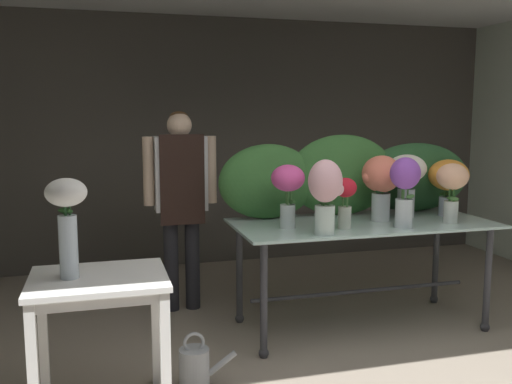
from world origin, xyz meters
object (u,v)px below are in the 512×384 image
side_table_white (99,296)px  vase_peach_carnations (452,184)px  vase_blush_snapdragons (326,191)px  vase_ivory_lilies (406,176)px  vase_crimson_tulips (344,198)px  vase_fuchsia_dahlias (288,187)px  florist (181,189)px  vase_sunset_ranunculus (448,179)px  vase_white_roses_tall (67,215)px  vase_coral_peonies (382,180)px  watering_can (195,367)px  vase_violet_freesia (405,186)px  display_table_glass (362,238)px

side_table_white → vase_peach_carnations: bearing=12.5°
vase_blush_snapdragons → vase_ivory_lilies: bearing=26.7°
vase_peach_carnations → vase_ivory_lilies: bearing=122.5°
vase_crimson_tulips → vase_fuchsia_dahlias: bearing=162.7°
side_table_white → florist: florist is taller
vase_sunset_ranunculus → vase_crimson_tulips: bearing=-166.3°
vase_white_roses_tall → vase_fuchsia_dahlias: bearing=26.2°
side_table_white → vase_blush_snapdragons: (1.47, 0.44, 0.45)m
side_table_white → florist: (0.66, 1.53, 0.35)m
vase_sunset_ranunculus → vase_coral_peonies: size_ratio=0.91×
vase_crimson_tulips → watering_can: size_ratio=1.02×
vase_ivory_lilies → watering_can: size_ratio=1.39×
florist → vase_violet_freesia: florist is taller
vase_white_roses_tall → vase_blush_snapdragons: bearing=15.2°
vase_violet_freesia → watering_can: (-1.56, -0.35, -0.99)m
vase_ivory_lilies → vase_crimson_tulips: bearing=-156.8°
florist → vase_blush_snapdragons: florist is taller
vase_white_roses_tall → watering_can: size_ratio=1.49×
side_table_white → vase_ivory_lilies: bearing=20.5°
side_table_white → vase_fuchsia_dahlias: bearing=28.6°
side_table_white → vase_white_roses_tall: bearing=179.8°
vase_violet_freesia → vase_white_roses_tall: vase_violet_freesia is taller
vase_sunset_ranunculus → vase_coral_peonies: bearing=-175.5°
florist → vase_peach_carnations: size_ratio=3.70×
vase_ivory_lilies → vase_fuchsia_dahlias: size_ratio=1.09×
vase_sunset_ranunculus → watering_can: (-2.14, -0.68, -0.98)m
florist → vase_fuchsia_dahlias: 1.05m
side_table_white → vase_crimson_tulips: size_ratio=2.14×
vase_sunset_ranunculus → vase_blush_snapdragons: size_ratio=0.89×
florist → vase_crimson_tulips: 1.38m
side_table_white → vase_ivory_lilies: vase_ivory_lilies is taller
display_table_glass → watering_can: 1.61m
vase_peach_carnations → florist: bearing=152.4°
vase_peach_carnations → side_table_white: bearing=-167.5°
vase_crimson_tulips → vase_violet_freesia: (0.42, -0.09, 0.08)m
florist → vase_white_roses_tall: size_ratio=3.12×
display_table_glass → vase_crimson_tulips: 0.46m
florist → vase_coral_peonies: bearing=-27.9°
vase_violet_freesia → vase_peach_carnations: (0.42, 0.06, -0.01)m
florist → vase_peach_carnations: (1.86, -0.97, 0.10)m
vase_peach_carnations → vase_white_roses_tall: 2.71m
vase_peach_carnations → vase_white_roses_tall: size_ratio=0.84×
vase_sunset_ranunculus → vase_peach_carnations: bearing=-119.2°
florist → watering_can: bearing=-95.2°
side_table_white → florist: size_ratio=0.47×
vase_crimson_tulips → vase_white_roses_tall: vase_white_roses_tall is taller
vase_ivory_lilies → vase_fuchsia_dahlias: 1.04m
display_table_glass → vase_fuchsia_dahlias: bearing=-173.6°
display_table_glass → vase_fuchsia_dahlias: vase_fuchsia_dahlias is taller
florist → vase_sunset_ranunculus: size_ratio=3.66×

